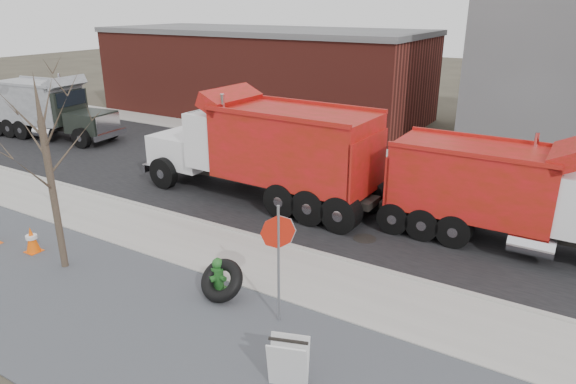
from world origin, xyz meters
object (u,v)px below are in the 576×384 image
Objects in this scene: truck_tire at (222,281)px; dump_truck_red_b at (265,147)px; sandwich_board at (288,363)px; dump_truck_red_a at (508,192)px; stop_sign at (278,245)px; dump_truck_grey at (48,107)px; fire_hydrant at (218,277)px.

dump_truck_red_b is at bearing 114.66° from truck_tire.
dump_truck_red_a is (2.20, 8.39, 1.11)m from sandwich_board.
stop_sign is at bearing 107.97° from sandwich_board.
dump_truck_grey is (-22.61, 1.16, 0.01)m from dump_truck_red_a.
dump_truck_red_a is at bearing -174.58° from dump_truck_red_b.
sandwich_board is at bearing -31.81° from dump_truck_grey.
dump_truck_red_b reaches higher than stop_sign.
fire_hydrant is 0.84× the size of truck_tire.
dump_truck_grey is (-17.46, 7.77, 1.17)m from truck_tire.
stop_sign reaches higher than fire_hydrant.
truck_tire is 3.44m from sandwich_board.
stop_sign reaches higher than truck_tire.
truck_tire is 0.16× the size of dump_truck_grey.
stop_sign is at bearing 127.42° from dump_truck_red_b.
sandwich_board is 0.13× the size of dump_truck_red_a.
dump_truck_red_a is 7.96m from dump_truck_red_b.
dump_truck_red_b is at bearing -13.32° from dump_truck_grey.
dump_truck_red_a is 0.87× the size of dump_truck_red_b.
dump_truck_red_b reaches higher than dump_truck_red_a.
sandwich_board is (3.16, -1.92, 0.10)m from fire_hydrant.
truck_tire is (0.23, -0.14, 0.04)m from fire_hydrant.
truck_tire is at bearing -128.13° from dump_truck_red_a.
stop_sign is 2.50m from sandwich_board.
fire_hydrant is 3.70m from sandwich_board.
stop_sign is at bearing 7.62° from fire_hydrant.
dump_truck_grey reaches higher than dump_truck_red_a.
fire_hydrant is 2.41m from stop_sign.
truck_tire is at bearing 129.76° from sandwich_board.
truck_tire is at bearing 153.99° from stop_sign.
sandwich_board is at bearing 127.67° from dump_truck_red_b.
sandwich_board reaches higher than truck_tire.
fire_hydrant is 8.50m from dump_truck_red_a.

